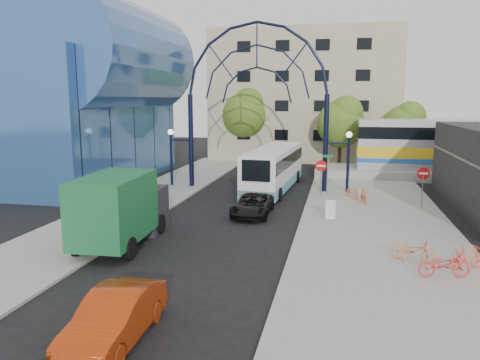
% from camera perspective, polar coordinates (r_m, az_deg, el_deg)
% --- Properties ---
extents(ground, '(120.00, 120.00, 0.00)m').
position_cam_1_polar(ground, '(21.58, -4.61, -8.14)').
color(ground, black).
rests_on(ground, ground).
extents(sidewalk_east, '(8.00, 56.00, 0.12)m').
position_cam_1_polar(sidewalk_east, '(24.64, 16.45, -6.09)').
color(sidewalk_east, gray).
rests_on(sidewalk_east, ground).
extents(plaza_west, '(5.00, 50.00, 0.12)m').
position_cam_1_polar(plaza_west, '(29.26, -13.52, -3.47)').
color(plaza_west, gray).
rests_on(plaza_west, ground).
extents(gateway_arch, '(13.64, 0.44, 12.10)m').
position_cam_1_polar(gateway_arch, '(34.23, 2.05, 13.00)').
color(gateway_arch, black).
rests_on(gateway_arch, ground).
extents(stop_sign, '(0.80, 0.07, 2.50)m').
position_cam_1_polar(stop_sign, '(32.01, 9.85, 1.31)').
color(stop_sign, slate).
rests_on(stop_sign, sidewalk_east).
extents(do_not_enter_sign, '(0.76, 0.07, 2.48)m').
position_cam_1_polar(do_not_enter_sign, '(30.44, 21.43, 0.31)').
color(do_not_enter_sign, slate).
rests_on(do_not_enter_sign, sidewalk_east).
extents(street_name_sign, '(0.70, 0.70, 2.80)m').
position_cam_1_polar(street_name_sign, '(32.58, 10.60, 1.68)').
color(street_name_sign, slate).
rests_on(street_name_sign, sidewalk_east).
extents(sandwich_board, '(0.55, 0.61, 0.99)m').
position_cam_1_polar(sandwich_board, '(26.30, 10.98, -3.33)').
color(sandwich_board, white).
rests_on(sandwich_board, sidewalk_east).
extents(transit_hall, '(16.50, 18.00, 14.50)m').
position_cam_1_polar(transit_hall, '(40.65, -19.77, 9.31)').
color(transit_hall, '#315A96').
rests_on(transit_hall, ground).
extents(apartment_block, '(20.00, 12.10, 14.00)m').
position_cam_1_polar(apartment_block, '(54.77, 8.01, 10.08)').
color(apartment_block, tan).
rests_on(apartment_block, ground).
extents(tree_north_a, '(4.48, 4.48, 7.00)m').
position_cam_1_polar(tree_north_a, '(45.63, 12.32, 7.02)').
color(tree_north_a, '#382314').
rests_on(tree_north_a, ground).
extents(tree_north_b, '(5.12, 5.12, 8.00)m').
position_cam_1_polar(tree_north_b, '(50.56, 0.82, 8.24)').
color(tree_north_b, '#382314').
rests_on(tree_north_b, ground).
extents(tree_north_c, '(4.16, 4.16, 6.50)m').
position_cam_1_polar(tree_north_c, '(48.04, 19.52, 6.42)').
color(tree_north_c, '#382314').
rests_on(tree_north_c, ground).
extents(city_bus, '(3.25, 11.39, 3.09)m').
position_cam_1_polar(city_bus, '(34.90, 4.17, 1.50)').
color(city_bus, white).
rests_on(city_bus, ground).
extents(green_truck, '(2.86, 6.75, 3.34)m').
position_cam_1_polar(green_truck, '(22.24, -14.16, -3.41)').
color(green_truck, black).
rests_on(green_truck, ground).
extents(black_suv, '(2.08, 4.44, 1.23)m').
position_cam_1_polar(black_suv, '(27.08, 1.54, -3.05)').
color(black_suv, black).
rests_on(black_suv, ground).
extents(red_sedan, '(1.59, 4.36, 1.43)m').
position_cam_1_polar(red_sedan, '(13.83, -15.02, -15.89)').
color(red_sedan, '#A02B09').
rests_on(red_sedan, ground).
extents(bike_near_a, '(1.22, 1.71, 0.86)m').
position_cam_1_polar(bike_near_a, '(32.27, 13.56, -1.36)').
color(bike_near_a, orange).
rests_on(bike_near_a, sidewalk_east).
extents(bike_near_b, '(0.70, 1.64, 0.95)m').
position_cam_1_polar(bike_near_b, '(30.63, 14.84, -1.91)').
color(bike_near_b, '#D24D2A').
rests_on(bike_near_b, sidewalk_east).
extents(bike_far_a, '(1.89, 1.20, 0.94)m').
position_cam_1_polar(bike_far_a, '(20.46, 20.35, -8.02)').
color(bike_far_a, orange).
rests_on(bike_far_a, sidewalk_east).
extents(bike_far_b, '(1.63, 1.03, 0.95)m').
position_cam_1_polar(bike_far_b, '(20.39, 25.99, -8.45)').
color(bike_far_b, '#FA4D32').
rests_on(bike_far_b, sidewalk_east).
extents(bike_far_c, '(2.01, 1.03, 1.00)m').
position_cam_1_polar(bike_far_c, '(19.11, 23.63, -9.39)').
color(bike_far_c, red).
rests_on(bike_far_c, sidewalk_east).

